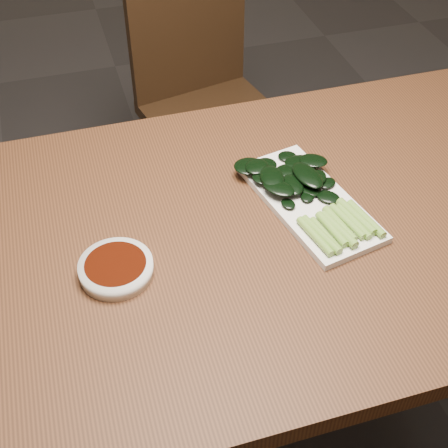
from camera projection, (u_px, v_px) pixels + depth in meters
The scene contains 6 objects.
ground at pixel (239, 429), 1.66m from camera, with size 6.00×6.00×0.00m, color #2A2728.
table at pixel (244, 254), 1.20m from camera, with size 1.40×0.80×0.75m.
chair_far at pixel (205, 95), 1.96m from camera, with size 0.46×0.46×0.89m.
sauce_bowl at pixel (116, 268), 1.05m from camera, with size 0.13×0.13×0.03m.
serving_plate at pixel (309, 202), 1.19m from camera, with size 0.21×0.34×0.01m.
gai_lan at pixel (306, 190), 1.18m from camera, with size 0.21×0.31×0.03m.
Camera 1 is at (-0.27, -0.78, 1.55)m, focal length 50.00 mm.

